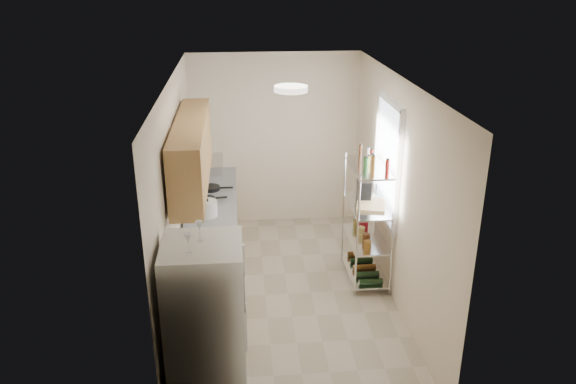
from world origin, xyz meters
name	(u,v)px	position (x,y,z in m)	size (l,w,h in m)	color
room	(288,195)	(0.00, 0.00, 1.30)	(2.52, 4.42, 2.62)	#B8AB95
counter_run	(212,247)	(-0.92, 0.44, 0.45)	(0.63, 3.51, 0.90)	#B0854B
upper_cabinets	(192,152)	(-1.05, 0.10, 1.81)	(0.33, 2.20, 0.72)	#B0854B
range_hood	(203,165)	(-1.00, 0.90, 1.39)	(0.50, 0.60, 0.12)	#B7BABC
window	(387,161)	(1.23, 0.35, 1.55)	(0.06, 1.00, 1.46)	white
bakers_rack	(368,198)	(1.00, 0.30, 1.11)	(0.45, 0.90, 1.73)	silver
ceiling_dome	(291,89)	(0.00, -0.30, 2.57)	(0.34, 0.34, 0.06)	white
refrigerator	(207,327)	(-0.87, -1.76, 0.80)	(0.66, 0.66, 1.61)	silver
wine_glass_a	(200,231)	(-0.88, -1.70, 1.70)	(0.06, 0.06, 0.18)	silver
wine_glass_b	(188,244)	(-0.96, -1.91, 1.69)	(0.06, 0.06, 0.17)	silver
rice_cooker	(208,208)	(-0.94, 0.40, 1.00)	(0.24, 0.24, 0.19)	white
frying_pan_large	(206,199)	(-0.98, 0.89, 0.92)	(0.23, 0.23, 0.04)	black
frying_pan_small	(211,188)	(-0.94, 1.27, 0.93)	(0.25, 0.25, 0.05)	black
cutting_board	(371,205)	(1.04, 0.27, 1.03)	(0.34, 0.44, 0.03)	tan
espresso_machine	(364,189)	(0.99, 0.49, 1.15)	(0.16, 0.24, 0.28)	black
storage_bag	(363,225)	(1.02, 0.52, 0.64)	(0.10, 0.13, 0.15)	#A71421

